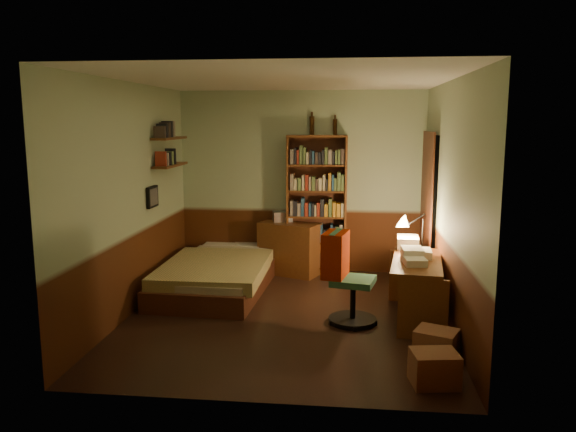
# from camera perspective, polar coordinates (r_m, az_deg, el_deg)

# --- Properties ---
(floor) EXTENTS (3.50, 4.00, 0.02)m
(floor) POSITION_cam_1_polar(r_m,az_deg,el_deg) (6.44, -0.25, -10.16)
(floor) COLOR black
(floor) RESTS_ON ground
(ceiling) EXTENTS (3.50, 4.00, 0.02)m
(ceiling) POSITION_cam_1_polar(r_m,az_deg,el_deg) (6.08, -0.26, 13.78)
(ceiling) COLOR silver
(ceiling) RESTS_ON wall_back
(wall_back) EXTENTS (3.50, 0.02, 2.60)m
(wall_back) POSITION_cam_1_polar(r_m,az_deg,el_deg) (8.11, 1.36, 3.46)
(wall_back) COLOR #99B08B
(wall_back) RESTS_ON ground
(wall_left) EXTENTS (0.02, 4.00, 2.60)m
(wall_left) POSITION_cam_1_polar(r_m,az_deg,el_deg) (6.56, -15.73, 1.64)
(wall_left) COLOR #99B08B
(wall_left) RESTS_ON ground
(wall_right) EXTENTS (0.02, 4.00, 2.60)m
(wall_right) POSITION_cam_1_polar(r_m,az_deg,el_deg) (6.18, 16.19, 1.15)
(wall_right) COLOR #99B08B
(wall_right) RESTS_ON ground
(wall_front) EXTENTS (3.50, 0.02, 2.60)m
(wall_front) POSITION_cam_1_polar(r_m,az_deg,el_deg) (4.16, -3.39, -2.45)
(wall_front) COLOR #99B08B
(wall_front) RESTS_ON ground
(doorway) EXTENTS (0.06, 0.90, 2.00)m
(doorway) POSITION_cam_1_polar(r_m,az_deg,el_deg) (7.49, 14.10, 0.34)
(doorway) COLOR black
(doorway) RESTS_ON ground
(door_trim) EXTENTS (0.02, 0.98, 2.08)m
(door_trim) POSITION_cam_1_polar(r_m,az_deg,el_deg) (7.48, 13.84, 0.34)
(door_trim) COLOR #411F12
(door_trim) RESTS_ON ground
(bed) EXTENTS (1.32, 2.32, 0.67)m
(bed) POSITION_cam_1_polar(r_m,az_deg,el_deg) (7.42, -7.06, -4.76)
(bed) COLOR olive
(bed) RESTS_ON ground
(dresser) EXTENTS (0.93, 0.70, 0.74)m
(dresser) POSITION_cam_1_polar(r_m,az_deg,el_deg) (8.03, 0.16, -3.32)
(dresser) COLOR #582F14
(dresser) RESTS_ON ground
(mini_stereo) EXTENTS (0.32, 0.27, 0.14)m
(mini_stereo) POSITION_cam_1_polar(r_m,az_deg,el_deg) (8.08, -0.58, -0.03)
(mini_stereo) COLOR #B2B2B7
(mini_stereo) RESTS_ON dresser
(bookshelf) EXTENTS (0.86, 0.31, 1.98)m
(bookshelf) POSITION_cam_1_polar(r_m,az_deg,el_deg) (7.97, 2.89, 1.09)
(bookshelf) COLOR #582F14
(bookshelf) RESTS_ON ground
(bottle_left) EXTENTS (0.09, 0.09, 0.26)m
(bottle_left) POSITION_cam_1_polar(r_m,az_deg,el_deg) (8.00, 2.44, 9.16)
(bottle_left) COLOR black
(bottle_left) RESTS_ON bookshelf
(bottle_right) EXTENTS (0.07, 0.07, 0.22)m
(bottle_right) POSITION_cam_1_polar(r_m,az_deg,el_deg) (7.98, 4.79, 9.00)
(bottle_right) COLOR black
(bottle_right) RESTS_ON bookshelf
(desk) EXTENTS (0.67, 1.31, 0.67)m
(desk) POSITION_cam_1_polar(r_m,az_deg,el_deg) (6.38, 12.86, -7.31)
(desk) COLOR #582F14
(desk) RESTS_ON ground
(paper_stack) EXTENTS (0.27, 0.36, 0.14)m
(paper_stack) POSITION_cam_1_polar(r_m,az_deg,el_deg) (6.86, 12.07, -2.62)
(paper_stack) COLOR silver
(paper_stack) RESTS_ON desk
(desk_lamp) EXTENTS (0.20, 0.20, 0.53)m
(desk_lamp) POSITION_cam_1_polar(r_m,az_deg,el_deg) (6.87, 13.54, -0.99)
(desk_lamp) COLOR black
(desk_lamp) RESTS_ON desk
(office_chair) EXTENTS (0.55, 0.50, 0.94)m
(office_chair) POSITION_cam_1_polar(r_m,az_deg,el_deg) (6.11, 6.64, -6.56)
(office_chair) COLOR #2B5C3E
(office_chair) RESTS_ON ground
(red_jacket) EXTENTS (0.28, 0.44, 0.49)m
(red_jacket) POSITION_cam_1_polar(r_m,az_deg,el_deg) (5.95, 5.97, 0.08)
(red_jacket) COLOR #A62100
(red_jacket) RESTS_ON office_chair
(wall_shelf_lower) EXTENTS (0.20, 0.90, 0.03)m
(wall_shelf_lower) POSITION_cam_1_polar(r_m,az_deg,el_deg) (7.51, -11.86, 5.07)
(wall_shelf_lower) COLOR #582F14
(wall_shelf_lower) RESTS_ON wall_left
(wall_shelf_upper) EXTENTS (0.20, 0.90, 0.03)m
(wall_shelf_upper) POSITION_cam_1_polar(r_m,az_deg,el_deg) (7.49, -11.95, 7.74)
(wall_shelf_upper) COLOR #582F14
(wall_shelf_upper) RESTS_ON wall_left
(framed_picture) EXTENTS (0.04, 0.32, 0.26)m
(framed_picture) POSITION_cam_1_polar(r_m,az_deg,el_deg) (7.10, -13.62, 1.91)
(framed_picture) COLOR black
(framed_picture) RESTS_ON wall_left
(cardboard_box_a) EXTENTS (0.42, 0.35, 0.28)m
(cardboard_box_a) POSITION_cam_1_polar(r_m,az_deg,el_deg) (4.98, 14.65, -14.75)
(cardboard_box_a) COLOR #8D5C3F
(cardboard_box_a) RESTS_ON ground
(cardboard_box_b) EXTENTS (0.46, 0.42, 0.26)m
(cardboard_box_b) POSITION_cam_1_polar(r_m,az_deg,el_deg) (5.52, 14.81, -12.40)
(cardboard_box_b) COLOR #8D5C3F
(cardboard_box_b) RESTS_ON ground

